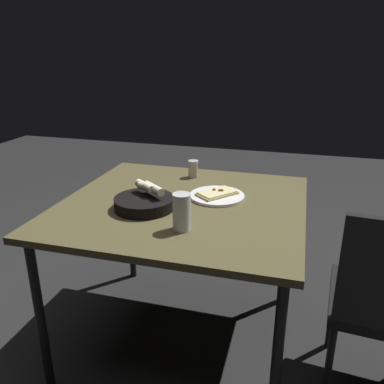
% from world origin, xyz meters
% --- Properties ---
extents(ground, '(8.00, 8.00, 0.00)m').
position_xyz_m(ground, '(0.00, 0.00, 0.00)').
color(ground, '#252525').
extents(dining_table, '(1.05, 1.10, 0.76)m').
position_xyz_m(dining_table, '(0.00, 0.00, 0.70)').
color(dining_table, brown).
rests_on(dining_table, ground).
extents(pizza_plate, '(0.26, 0.26, 0.04)m').
position_xyz_m(pizza_plate, '(-0.10, 0.14, 0.77)').
color(pizza_plate, white).
rests_on(pizza_plate, dining_table).
extents(bread_basket, '(0.26, 0.26, 0.11)m').
position_xyz_m(bread_basket, '(0.12, -0.14, 0.79)').
color(bread_basket, black).
rests_on(bread_basket, dining_table).
extents(beer_glass, '(0.07, 0.07, 0.15)m').
position_xyz_m(beer_glass, '(0.28, 0.08, 0.82)').
color(beer_glass, silver).
rests_on(beer_glass, dining_table).
extents(pepper_shaker, '(0.06, 0.06, 0.09)m').
position_xyz_m(pepper_shaker, '(-0.37, -0.05, 0.80)').
color(pepper_shaker, '#BFB299').
rests_on(pepper_shaker, dining_table).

